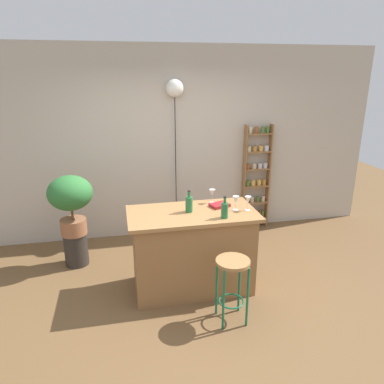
{
  "coord_description": "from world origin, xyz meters",
  "views": [
    {
      "loc": [
        -0.77,
        -3.33,
        2.41
      ],
      "look_at": [
        0.05,
        0.55,
        1.09
      ],
      "focal_mm": 33.79,
      "sensor_mm": 36.0,
      "label": 1
    }
  ],
  "objects_px": {
    "wine_glass_center": "(248,200)",
    "wine_glass_right": "(236,200)",
    "bar_stool": "(232,276)",
    "potted_plant": "(71,198)",
    "bottle_sauce_amber": "(189,204)",
    "pendant_globe_light": "(175,90)",
    "cookbook": "(220,205)",
    "wine_glass_left": "(212,193)",
    "bottle_vinegar": "(225,210)",
    "plant_stool": "(76,249)",
    "spice_shelf": "(256,177)"
  },
  "relations": [
    {
      "from": "wine_glass_center",
      "to": "wine_glass_right",
      "type": "xyz_separation_m",
      "value": [
        -0.13,
        0.03,
        0.0
      ]
    },
    {
      "from": "bar_stool",
      "to": "wine_glass_right",
      "type": "xyz_separation_m",
      "value": [
        0.23,
        0.64,
        0.55
      ]
    },
    {
      "from": "potted_plant",
      "to": "bottle_sauce_amber",
      "type": "height_order",
      "value": "potted_plant"
    },
    {
      "from": "wine_glass_right",
      "to": "pendant_globe_light",
      "type": "bearing_deg",
      "value": 104.63
    },
    {
      "from": "potted_plant",
      "to": "cookbook",
      "type": "height_order",
      "value": "potted_plant"
    },
    {
      "from": "wine_glass_left",
      "to": "bottle_vinegar",
      "type": "bearing_deg",
      "value": -89.17
    },
    {
      "from": "plant_stool",
      "to": "wine_glass_right",
      "type": "distance_m",
      "value": 2.22
    },
    {
      "from": "spice_shelf",
      "to": "bottle_sauce_amber",
      "type": "height_order",
      "value": "spice_shelf"
    },
    {
      "from": "plant_stool",
      "to": "spice_shelf",
      "type": "bearing_deg",
      "value": 14.09
    },
    {
      "from": "cookbook",
      "to": "wine_glass_right",
      "type": "bearing_deg",
      "value": -65.03
    },
    {
      "from": "bottle_vinegar",
      "to": "wine_glass_right",
      "type": "height_order",
      "value": "bottle_vinegar"
    },
    {
      "from": "spice_shelf",
      "to": "cookbook",
      "type": "height_order",
      "value": "spice_shelf"
    },
    {
      "from": "wine_glass_center",
      "to": "potted_plant",
      "type": "bearing_deg",
      "value": 155.49
    },
    {
      "from": "pendant_globe_light",
      "to": "wine_glass_right",
      "type": "bearing_deg",
      "value": -75.37
    },
    {
      "from": "potted_plant",
      "to": "wine_glass_left",
      "type": "height_order",
      "value": "potted_plant"
    },
    {
      "from": "bar_stool",
      "to": "wine_glass_center",
      "type": "distance_m",
      "value": 0.89
    },
    {
      "from": "spice_shelf",
      "to": "wine_glass_center",
      "type": "bearing_deg",
      "value": -114.9
    },
    {
      "from": "spice_shelf",
      "to": "pendant_globe_light",
      "type": "height_order",
      "value": "pendant_globe_light"
    },
    {
      "from": "spice_shelf",
      "to": "wine_glass_center",
      "type": "distance_m",
      "value": 1.77
    },
    {
      "from": "bar_stool",
      "to": "pendant_globe_light",
      "type": "xyz_separation_m",
      "value": [
        -0.19,
        2.22,
        1.67
      ]
    },
    {
      "from": "potted_plant",
      "to": "bottle_sauce_amber",
      "type": "bearing_deg",
      "value": -31.35
    },
    {
      "from": "spice_shelf",
      "to": "plant_stool",
      "type": "relative_size",
      "value": 3.84
    },
    {
      "from": "spice_shelf",
      "to": "plant_stool",
      "type": "bearing_deg",
      "value": -165.91
    },
    {
      "from": "spice_shelf",
      "to": "wine_glass_center",
      "type": "xyz_separation_m",
      "value": [
        -0.74,
        -1.59,
        0.22
      ]
    },
    {
      "from": "spice_shelf",
      "to": "potted_plant",
      "type": "distance_m",
      "value": 2.82
    },
    {
      "from": "bottle_vinegar",
      "to": "cookbook",
      "type": "relative_size",
      "value": 1.14
    },
    {
      "from": "cookbook",
      "to": "pendant_globe_light",
      "type": "bearing_deg",
      "value": 81.03
    },
    {
      "from": "wine_glass_left",
      "to": "pendant_globe_light",
      "type": "height_order",
      "value": "pendant_globe_light"
    },
    {
      "from": "wine_glass_left",
      "to": "wine_glass_right",
      "type": "height_order",
      "value": "same"
    },
    {
      "from": "wine_glass_left",
      "to": "wine_glass_center",
      "type": "distance_m",
      "value": 0.46
    },
    {
      "from": "plant_stool",
      "to": "cookbook",
      "type": "bearing_deg",
      "value": -22.97
    },
    {
      "from": "plant_stool",
      "to": "cookbook",
      "type": "relative_size",
      "value": 2.06
    },
    {
      "from": "spice_shelf",
      "to": "wine_glass_left",
      "type": "relative_size",
      "value": 10.14
    },
    {
      "from": "bottle_sauce_amber",
      "to": "cookbook",
      "type": "bearing_deg",
      "value": 13.33
    },
    {
      "from": "bottle_vinegar",
      "to": "bottle_sauce_amber",
      "type": "xyz_separation_m",
      "value": [
        -0.33,
        0.25,
        0.0
      ]
    },
    {
      "from": "spice_shelf",
      "to": "cookbook",
      "type": "relative_size",
      "value": 7.92
    },
    {
      "from": "plant_stool",
      "to": "potted_plant",
      "type": "height_order",
      "value": "potted_plant"
    },
    {
      "from": "bar_stool",
      "to": "bottle_sauce_amber",
      "type": "bearing_deg",
      "value": 113.0
    },
    {
      "from": "bar_stool",
      "to": "spice_shelf",
      "type": "xyz_separation_m",
      "value": [
        1.09,
        2.19,
        0.33
      ]
    },
    {
      "from": "spice_shelf",
      "to": "bottle_sauce_amber",
      "type": "xyz_separation_m",
      "value": [
        -1.39,
        -1.5,
        0.19
      ]
    },
    {
      "from": "potted_plant",
      "to": "pendant_globe_light",
      "type": "distance_m",
      "value": 2.04
    },
    {
      "from": "potted_plant",
      "to": "wine_glass_right",
      "type": "distance_m",
      "value": 2.06
    },
    {
      "from": "potted_plant",
      "to": "bottle_sauce_amber",
      "type": "xyz_separation_m",
      "value": [
        1.34,
        -0.82,
        0.12
      ]
    },
    {
      "from": "potted_plant",
      "to": "wine_glass_right",
      "type": "xyz_separation_m",
      "value": [
        1.86,
        -0.87,
        0.14
      ]
    },
    {
      "from": "bottle_vinegar",
      "to": "cookbook",
      "type": "bearing_deg",
      "value": 82.6
    },
    {
      "from": "potted_plant",
      "to": "wine_glass_center",
      "type": "distance_m",
      "value": 2.19
    },
    {
      "from": "wine_glass_left",
      "to": "pendant_globe_light",
      "type": "distance_m",
      "value": 1.72
    },
    {
      "from": "bar_stool",
      "to": "wine_glass_left",
      "type": "height_order",
      "value": "wine_glass_left"
    },
    {
      "from": "bar_stool",
      "to": "wine_glass_right",
      "type": "distance_m",
      "value": 0.87
    },
    {
      "from": "wine_glass_left",
      "to": "wine_glass_center",
      "type": "relative_size",
      "value": 1.0
    }
  ]
}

